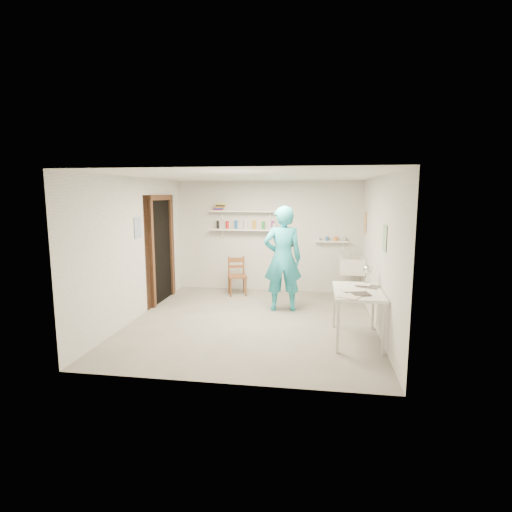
# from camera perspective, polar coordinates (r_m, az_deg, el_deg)

# --- Properties ---
(floor) EXTENTS (4.00, 4.50, 0.02)m
(floor) POSITION_cam_1_polar(r_m,az_deg,el_deg) (6.80, -0.51, -9.38)
(floor) COLOR slate
(floor) RESTS_ON ground
(ceiling) EXTENTS (4.00, 4.50, 0.02)m
(ceiling) POSITION_cam_1_polar(r_m,az_deg,el_deg) (6.47, -0.54, 11.44)
(ceiling) COLOR silver
(ceiling) RESTS_ON wall_back
(wall_back) EXTENTS (4.00, 0.02, 2.40)m
(wall_back) POSITION_cam_1_polar(r_m,az_deg,el_deg) (8.75, 1.82, 2.83)
(wall_back) COLOR silver
(wall_back) RESTS_ON ground
(wall_front) EXTENTS (4.00, 0.02, 2.40)m
(wall_front) POSITION_cam_1_polar(r_m,az_deg,el_deg) (4.34, -5.24, -3.41)
(wall_front) COLOR silver
(wall_front) RESTS_ON ground
(wall_left) EXTENTS (0.02, 4.50, 2.40)m
(wall_left) POSITION_cam_1_polar(r_m,az_deg,el_deg) (7.12, -16.70, 1.07)
(wall_left) COLOR silver
(wall_left) RESTS_ON ground
(wall_right) EXTENTS (0.02, 4.50, 2.40)m
(wall_right) POSITION_cam_1_polar(r_m,az_deg,el_deg) (6.52, 17.20, 0.36)
(wall_right) COLOR silver
(wall_right) RESTS_ON ground
(doorway_recess) EXTENTS (0.02, 0.90, 2.00)m
(doorway_recess) POSITION_cam_1_polar(r_m,az_deg,el_deg) (8.10, -13.36, 0.68)
(doorway_recess) COLOR black
(doorway_recess) RESTS_ON wall_left
(corridor_box) EXTENTS (1.40, 1.50, 2.10)m
(corridor_box) POSITION_cam_1_polar(r_m,az_deg,el_deg) (8.38, -17.89, 1.11)
(corridor_box) COLOR brown
(corridor_box) RESTS_ON ground
(door_lintel) EXTENTS (0.06, 1.05, 0.10)m
(door_lintel) POSITION_cam_1_polar(r_m,az_deg,el_deg) (8.01, -13.50, 8.13)
(door_lintel) COLOR brown
(door_lintel) RESTS_ON wall_left
(door_jamb_near) EXTENTS (0.06, 0.10, 2.00)m
(door_jamb_near) POSITION_cam_1_polar(r_m,az_deg,el_deg) (7.63, -14.62, 0.14)
(door_jamb_near) COLOR brown
(door_jamb_near) RESTS_ON ground
(door_jamb_far) EXTENTS (0.06, 0.10, 2.00)m
(door_jamb_far) POSITION_cam_1_polar(r_m,az_deg,el_deg) (8.55, -12.00, 1.15)
(door_jamb_far) COLOR brown
(door_jamb_far) RESTS_ON ground
(shelf_lower) EXTENTS (1.50, 0.22, 0.03)m
(shelf_lower) POSITION_cam_1_polar(r_m,az_deg,el_deg) (8.68, -1.57, 3.78)
(shelf_lower) COLOR white
(shelf_lower) RESTS_ON wall_back
(shelf_upper) EXTENTS (1.50, 0.22, 0.03)m
(shelf_upper) POSITION_cam_1_polar(r_m,az_deg,el_deg) (8.65, -1.58, 6.42)
(shelf_upper) COLOR white
(shelf_upper) RESTS_ON wall_back
(ledge_shelf) EXTENTS (0.70, 0.14, 0.03)m
(ledge_shelf) POSITION_cam_1_polar(r_m,az_deg,el_deg) (8.62, 10.70, 2.05)
(ledge_shelf) COLOR white
(ledge_shelf) RESTS_ON wall_back
(poster_left) EXTENTS (0.01, 0.28, 0.36)m
(poster_left) POSITION_cam_1_polar(r_m,az_deg,el_deg) (7.12, -16.50, 3.91)
(poster_left) COLOR #334C7F
(poster_left) RESTS_ON wall_left
(poster_right_a) EXTENTS (0.01, 0.34, 0.42)m
(poster_right_a) POSITION_cam_1_polar(r_m,az_deg,el_deg) (8.26, 15.32, 4.60)
(poster_right_a) COLOR #995933
(poster_right_a) RESTS_ON wall_right
(poster_right_b) EXTENTS (0.01, 0.30, 0.38)m
(poster_right_b) POSITION_cam_1_polar(r_m,az_deg,el_deg) (5.94, 17.90, 2.44)
(poster_right_b) COLOR #3F724C
(poster_right_b) RESTS_ON wall_right
(belfast_sink) EXTENTS (0.48, 0.60, 0.30)m
(belfast_sink) POSITION_cam_1_polar(r_m,az_deg,el_deg) (8.24, 13.51, -1.30)
(belfast_sink) COLOR white
(belfast_sink) RESTS_ON wall_right
(man) EXTENTS (0.77, 0.57, 1.91)m
(man) POSITION_cam_1_polar(r_m,az_deg,el_deg) (7.24, 3.84, -0.40)
(man) COLOR #24A2B7
(man) RESTS_ON ground
(wall_clock) EXTENTS (0.34, 0.10, 0.34)m
(wall_clock) POSITION_cam_1_polar(r_m,az_deg,el_deg) (7.41, 4.30, 2.29)
(wall_clock) COLOR beige
(wall_clock) RESTS_ON man
(wooden_chair) EXTENTS (0.47, 0.46, 0.81)m
(wooden_chair) POSITION_cam_1_polar(r_m,az_deg,el_deg) (8.42, -2.69, -2.89)
(wooden_chair) COLOR brown
(wooden_chair) RESTS_ON ground
(work_table) EXTENTS (0.68, 1.13, 0.75)m
(work_table) POSITION_cam_1_polar(r_m,az_deg,el_deg) (6.04, 14.22, -8.21)
(work_table) COLOR silver
(work_table) RESTS_ON ground
(desk_lamp) EXTENTS (0.14, 0.14, 0.14)m
(desk_lamp) POSITION_cam_1_polar(r_m,az_deg,el_deg) (6.35, 15.70, -1.88)
(desk_lamp) COLOR silver
(desk_lamp) RESTS_ON work_table
(spray_cans) EXTENTS (1.26, 0.06, 0.17)m
(spray_cans) POSITION_cam_1_polar(r_m,az_deg,el_deg) (8.67, -1.57, 4.44)
(spray_cans) COLOR black
(spray_cans) RESTS_ON shelf_lower
(book_stack) EXTENTS (0.26, 0.14, 0.14)m
(book_stack) POSITION_cam_1_polar(r_m,az_deg,el_deg) (8.77, -5.21, 6.98)
(book_stack) COLOR red
(book_stack) RESTS_ON shelf_upper
(ledge_pots) EXTENTS (0.48, 0.07, 0.09)m
(ledge_pots) POSITION_cam_1_polar(r_m,az_deg,el_deg) (8.61, 10.71, 2.45)
(ledge_pots) COLOR silver
(ledge_pots) RESTS_ON ledge_shelf
(papers) EXTENTS (0.30, 0.22, 0.02)m
(papers) POSITION_cam_1_polar(r_m,az_deg,el_deg) (5.94, 14.36, -4.62)
(papers) COLOR silver
(papers) RESTS_ON work_table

